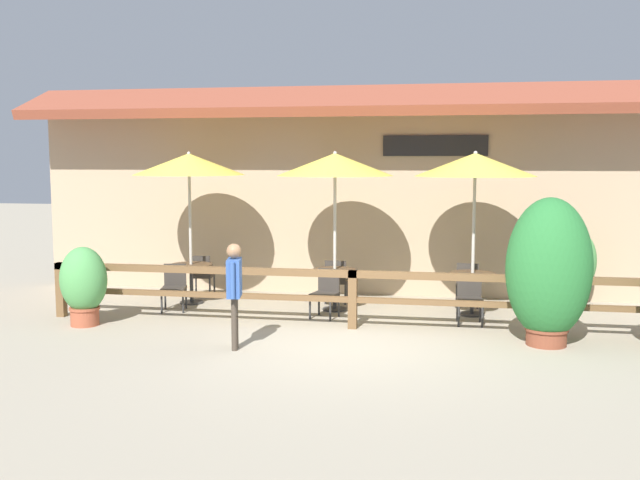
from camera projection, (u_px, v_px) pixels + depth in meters
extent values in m
plane|color=#9E937F|center=(343.00, 345.00, 10.55)|extent=(60.00, 60.00, 0.00)
cube|color=tan|center=(373.00, 206.00, 14.46)|extent=(14.00, 0.40, 3.60)
cube|color=brown|center=(371.00, 100.00, 13.69)|extent=(14.28, 1.48, 0.70)
cube|color=black|center=(435.00, 146.00, 13.89)|extent=(2.03, 0.04, 0.40)
cube|color=brown|center=(353.00, 274.00, 11.48)|extent=(10.40, 0.14, 0.11)
cube|color=brown|center=(353.00, 300.00, 11.53)|extent=(10.40, 0.10, 0.09)
cube|color=brown|center=(61.00, 290.00, 12.42)|extent=(0.14, 0.14, 0.95)
cube|color=brown|center=(353.00, 300.00, 11.53)|extent=(0.14, 0.14, 0.95)
cylinder|color=#B7B2A8|center=(190.00, 238.00, 13.48)|extent=(0.06, 0.06, 2.50)
cone|color=#EAD64C|center=(189.00, 164.00, 13.32)|extent=(2.09, 2.09, 0.40)
sphere|color=#B2ADA3|center=(189.00, 153.00, 13.30)|extent=(0.07, 0.07, 0.07)
cylinder|color=#4C3826|center=(191.00, 266.00, 13.54)|extent=(0.81, 0.81, 0.05)
cylinder|color=#333333|center=(191.00, 285.00, 13.58)|extent=(0.07, 0.07, 0.70)
cylinder|color=#333333|center=(192.00, 302.00, 13.62)|extent=(0.45, 0.45, 0.03)
cube|color=#332D28|center=(174.00, 288.00, 12.88)|extent=(0.50, 0.50, 0.05)
cube|color=#332D28|center=(175.00, 274.00, 13.04)|extent=(0.40, 0.12, 0.40)
cylinder|color=#2D2D2D|center=(162.00, 302.00, 12.70)|extent=(0.04, 0.04, 0.39)
cylinder|color=#2D2D2D|center=(183.00, 302.00, 12.72)|extent=(0.04, 0.04, 0.39)
cylinder|color=#2D2D2D|center=(165.00, 298.00, 13.08)|extent=(0.04, 0.04, 0.39)
cylinder|color=#2D2D2D|center=(186.00, 298.00, 13.10)|extent=(0.04, 0.04, 0.39)
cube|color=#332D28|center=(203.00, 276.00, 14.28)|extent=(0.46, 0.46, 0.05)
cube|color=#332D28|center=(200.00, 266.00, 14.07)|extent=(0.40, 0.07, 0.40)
cylinder|color=#2D2D2D|center=(214.00, 285.00, 14.48)|extent=(0.04, 0.04, 0.39)
cylinder|color=#2D2D2D|center=(196.00, 285.00, 14.51)|extent=(0.04, 0.04, 0.39)
cylinder|color=#2D2D2D|center=(210.00, 288.00, 14.10)|extent=(0.04, 0.04, 0.39)
cylinder|color=#2D2D2D|center=(191.00, 288.00, 14.13)|extent=(0.04, 0.04, 0.39)
cylinder|color=#B7B2A8|center=(335.00, 242.00, 12.86)|extent=(0.06, 0.06, 2.50)
cone|color=#EAD64C|center=(335.00, 164.00, 12.70)|extent=(2.09, 2.09, 0.40)
sphere|color=#B2ADA3|center=(335.00, 153.00, 12.68)|extent=(0.07, 0.07, 0.07)
cylinder|color=#4C3826|center=(335.00, 271.00, 12.92)|extent=(0.81, 0.81, 0.05)
cylinder|color=#333333|center=(335.00, 291.00, 12.96)|extent=(0.07, 0.07, 0.70)
cylinder|color=#333333|center=(335.00, 309.00, 13.00)|extent=(0.45, 0.45, 0.03)
cube|color=#332D28|center=(325.00, 294.00, 12.30)|extent=(0.51, 0.51, 0.05)
cube|color=#332D28|center=(329.00, 280.00, 12.45)|extent=(0.40, 0.13, 0.40)
cylinder|color=#2D2D2D|center=(310.00, 308.00, 12.23)|extent=(0.04, 0.04, 0.39)
cylinder|color=#2D2D2D|center=(330.00, 310.00, 12.08)|extent=(0.04, 0.04, 0.39)
cylinder|color=#2D2D2D|center=(319.00, 304.00, 12.58)|extent=(0.04, 0.04, 0.39)
cylinder|color=#2D2D2D|center=(339.00, 306.00, 12.42)|extent=(0.04, 0.04, 0.39)
cube|color=#332D28|center=(336.00, 281.00, 13.63)|extent=(0.44, 0.44, 0.05)
cube|color=#332D28|center=(335.00, 271.00, 13.41)|extent=(0.40, 0.05, 0.40)
cylinder|color=#2D2D2D|center=(347.00, 291.00, 13.81)|extent=(0.04, 0.04, 0.39)
cylinder|color=#2D2D2D|center=(328.00, 291.00, 13.86)|extent=(0.04, 0.04, 0.39)
cylinder|color=#2D2D2D|center=(345.00, 295.00, 13.44)|extent=(0.04, 0.04, 0.39)
cylinder|color=#2D2D2D|center=(325.00, 294.00, 13.49)|extent=(0.04, 0.04, 0.39)
cylinder|color=#B7B2A8|center=(473.00, 245.00, 12.44)|extent=(0.06, 0.06, 2.50)
cone|color=#EAD64C|center=(475.00, 165.00, 12.28)|extent=(2.09, 2.09, 0.40)
sphere|color=#B2ADA3|center=(476.00, 153.00, 12.26)|extent=(0.07, 0.07, 0.07)
cylinder|color=#4C3826|center=(473.00, 274.00, 12.50)|extent=(0.81, 0.81, 0.05)
cylinder|color=#333333|center=(472.00, 295.00, 12.54)|extent=(0.07, 0.07, 0.70)
cylinder|color=#333333|center=(472.00, 314.00, 12.58)|extent=(0.45, 0.45, 0.03)
cube|color=#332D28|center=(470.00, 300.00, 11.81)|extent=(0.44, 0.44, 0.05)
cube|color=#332D28|center=(469.00, 285.00, 11.97)|extent=(0.40, 0.06, 0.40)
cylinder|color=#2D2D2D|center=(459.00, 315.00, 11.67)|extent=(0.04, 0.04, 0.39)
cylinder|color=#2D2D2D|center=(482.00, 316.00, 11.62)|extent=(0.04, 0.04, 0.39)
cylinder|color=#2D2D2D|center=(457.00, 310.00, 12.04)|extent=(0.04, 0.04, 0.39)
cylinder|color=#2D2D2D|center=(480.00, 311.00, 12.00)|extent=(0.04, 0.04, 0.39)
cube|color=#332D28|center=(468.00, 284.00, 13.28)|extent=(0.46, 0.46, 0.05)
cube|color=#332D28|center=(468.00, 274.00, 13.07)|extent=(0.40, 0.07, 0.40)
cylinder|color=#2D2D2D|center=(479.00, 295.00, 13.44)|extent=(0.04, 0.04, 0.39)
cylinder|color=#2D2D2D|center=(458.00, 294.00, 13.54)|extent=(0.04, 0.04, 0.39)
cylinder|color=#2D2D2D|center=(478.00, 298.00, 13.07)|extent=(0.04, 0.04, 0.39)
cylinder|color=#2D2D2D|center=(457.00, 297.00, 13.17)|extent=(0.04, 0.04, 0.39)
cylinder|color=brown|center=(546.00, 336.00, 10.54)|extent=(0.59, 0.59, 0.26)
cylinder|color=brown|center=(546.00, 329.00, 10.53)|extent=(0.63, 0.63, 0.04)
ellipsoid|color=#287033|center=(549.00, 268.00, 10.42)|extent=(1.24, 1.12, 2.08)
cylinder|color=#9E4C33|center=(85.00, 316.00, 11.79)|extent=(0.46, 0.46, 0.31)
cylinder|color=#9E4C33|center=(85.00, 308.00, 11.77)|extent=(0.50, 0.50, 0.04)
ellipsoid|color=#4C934C|center=(83.00, 280.00, 11.72)|extent=(0.78, 0.70, 1.09)
cylinder|color=#564C47|center=(577.00, 296.00, 13.33)|extent=(0.36, 0.36, 0.39)
cylinder|color=#564C47|center=(578.00, 287.00, 13.31)|extent=(0.39, 0.39, 0.04)
ellipsoid|color=#4C934C|center=(579.00, 261.00, 13.25)|extent=(0.64, 0.58, 1.08)
cylinder|color=#42382D|center=(234.00, 324.00, 10.20)|extent=(0.09, 0.09, 0.77)
cylinder|color=#42382D|center=(235.00, 322.00, 10.35)|extent=(0.09, 0.09, 0.77)
cube|color=#33569E|center=(234.00, 278.00, 10.20)|extent=(0.27, 0.45, 0.55)
cylinder|color=#33569E|center=(233.00, 281.00, 9.96)|extent=(0.07, 0.07, 0.52)
cylinder|color=#33569E|center=(236.00, 275.00, 10.44)|extent=(0.07, 0.07, 0.52)
sphere|color=#9E704C|center=(234.00, 251.00, 10.16)|extent=(0.21, 0.21, 0.21)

